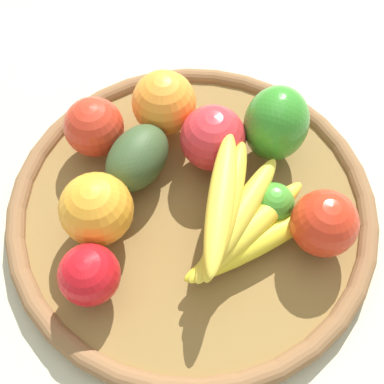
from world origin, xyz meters
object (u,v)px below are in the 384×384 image
bell_pepper (276,124)px  orange_0 (96,209)px  apple_0 (324,223)px  apple_2 (94,127)px  banana_bunch (238,220)px  apple_3 (89,275)px  lime_0 (274,203)px  avocado (138,157)px  apple_1 (213,138)px  orange_1 (164,103)px

bell_pepper → orange_0: bearing=140.3°
apple_0 → bell_pepper: bearing=140.1°
apple_2 → banana_bunch: bearing=-5.8°
apple_3 → lime_0: 0.22m
apple_2 → banana_bunch: (0.21, -0.02, 0.00)m
avocado → apple_0: size_ratio=1.28×
apple_2 → bell_pepper: 0.22m
lime_0 → avocado: bearing=-168.8°
apple_0 → orange_0: 0.25m
apple_1 → orange_1: bearing=169.3°
apple_1 → avocado: (-0.06, -0.06, -0.01)m
banana_bunch → lime_0: banana_bunch is taller
apple_3 → orange_0: size_ratio=0.80×
orange_1 → avocado: size_ratio=0.85×
apple_1 → apple_3: size_ratio=1.22×
apple_1 → apple_0: (0.16, -0.03, -0.00)m
lime_0 → apple_3: bearing=-123.9°
orange_1 → lime_0: size_ratio=1.72×
apple_3 → bell_pepper: (0.08, 0.27, 0.02)m
avocado → apple_3: bearing=-74.3°
apple_3 → bell_pepper: bell_pepper is taller
banana_bunch → lime_0: size_ratio=3.81×
orange_1 → apple_3: size_ratio=1.24×
apple_0 → lime_0: bearing=178.3°
banana_bunch → bell_pepper: bell_pepper is taller
banana_bunch → apple_0: (0.08, 0.05, -0.00)m
bell_pepper → apple_3: bearing=153.4°
avocado → apple_3: same height
orange_1 → lime_0: orange_1 is taller
banana_bunch → apple_2: bearing=174.2°
apple_1 → bell_pepper: bearing=42.9°
orange_1 → avocado: orange_1 is taller
bell_pepper → apple_0: (0.10, -0.09, -0.01)m
banana_bunch → apple_1: bearing=134.2°
orange_1 → orange_0: same height
avocado → apple_3: (0.04, -0.15, 0.00)m
banana_bunch → apple_3: size_ratio=2.75×
bell_pepper → orange_0: bell_pepper is taller
apple_2 → orange_0: 0.12m
orange_0 → apple_2: bearing=129.0°
orange_1 → orange_0: bearing=-82.8°
apple_1 → avocado: size_ratio=0.84×
apple_3 → lime_0: apple_3 is taller
apple_1 → banana_bunch: (0.08, -0.08, 0.00)m
orange_1 → bell_pepper: size_ratio=0.84×
apple_3 → bell_pepper: size_ratio=0.67×
lime_0 → orange_0: bearing=-143.1°
avocado → bell_pepper: 0.17m
banana_bunch → orange_0: size_ratio=2.19×
orange_1 → bell_pepper: bell_pepper is taller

